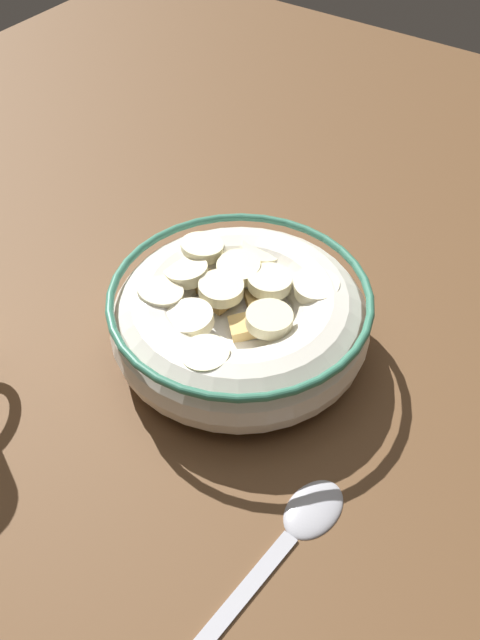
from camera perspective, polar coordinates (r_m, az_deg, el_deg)
The scene contains 3 objects.
ground_plane at distance 54.14cm, azimuth 0.00°, elevation -2.97°, with size 116.89×116.89×2.00cm, color brown.
cereal_bowl at distance 51.16cm, azimuth -0.02°, elevation 0.14°, with size 18.92×18.92×6.16cm.
spoon at distance 44.25cm, azimuth 4.12°, elevation -16.99°, with size 17.66×3.54×0.80cm.
Camera 1 is at (-29.62, -20.41, 39.47)cm, focal length 39.47 mm.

